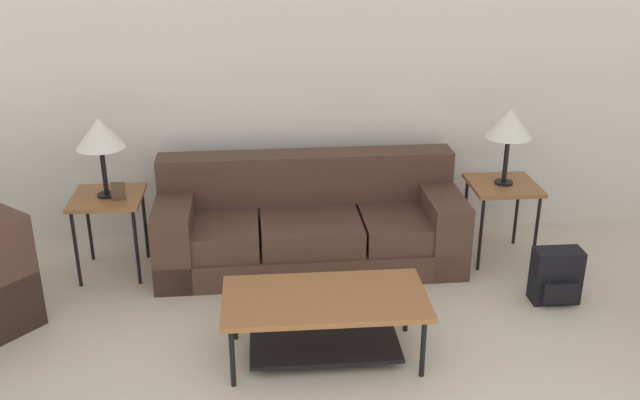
% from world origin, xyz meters
% --- Properties ---
extents(wall_back, '(8.93, 0.06, 2.60)m').
position_xyz_m(wall_back, '(0.00, 4.11, 1.30)').
color(wall_back, white).
rests_on(wall_back, ground_plane).
extents(couch, '(2.35, 0.89, 0.82)m').
position_xyz_m(couch, '(-0.13, 3.52, 0.30)').
color(couch, '#4C3328').
rests_on(couch, ground_plane).
extents(coffee_table, '(1.24, 0.62, 0.43)m').
position_xyz_m(coffee_table, '(-0.12, 2.20, 0.32)').
color(coffee_table, '#935B33').
rests_on(coffee_table, ground_plane).
extents(side_table_left, '(0.51, 0.52, 0.63)m').
position_xyz_m(side_table_left, '(-1.63, 3.47, 0.56)').
color(side_table_left, '#935B33').
rests_on(side_table_left, ground_plane).
extents(side_table_right, '(0.51, 0.52, 0.63)m').
position_xyz_m(side_table_right, '(1.38, 3.47, 0.56)').
color(side_table_right, '#935B33').
rests_on(side_table_right, ground_plane).
extents(table_lamp_left, '(0.35, 0.35, 0.60)m').
position_xyz_m(table_lamp_left, '(-1.63, 3.47, 1.10)').
color(table_lamp_left, black).
rests_on(table_lamp_left, side_table_left).
extents(table_lamp_right, '(0.35, 0.35, 0.60)m').
position_xyz_m(table_lamp_right, '(1.38, 3.47, 1.10)').
color(table_lamp_right, black).
rests_on(table_lamp_right, side_table_right).
extents(backpack, '(0.33, 0.25, 0.40)m').
position_xyz_m(backpack, '(1.57, 2.75, 0.19)').
color(backpack, black).
rests_on(backpack, ground_plane).
extents(picture_frame, '(0.10, 0.04, 0.13)m').
position_xyz_m(picture_frame, '(-1.53, 3.40, 0.69)').
color(picture_frame, '#4C3828').
rests_on(picture_frame, side_table_left).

